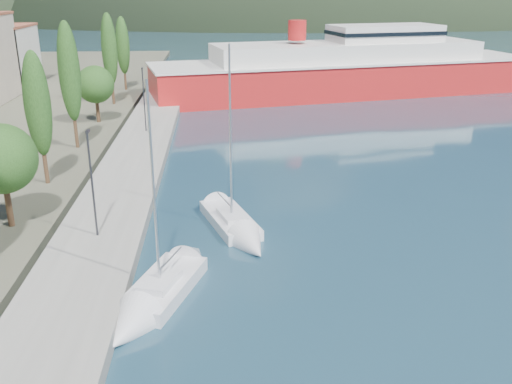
{
  "coord_description": "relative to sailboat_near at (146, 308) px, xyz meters",
  "views": [
    {
      "loc": [
        -1.96,
        -15.3,
        14.29
      ],
      "look_at": [
        0.0,
        14.0,
        3.5
      ],
      "focal_mm": 40.0,
      "sensor_mm": 36.0,
      "label": 1
    }
  ],
  "objects": [
    {
      "name": "lamp_posts",
      "position": [
        -3.51,
        7.12,
        3.77
      ],
      "size": [
        0.15,
        49.62,
        6.06
      ],
      "color": "#2D2D33",
      "rests_on": "quay"
    },
    {
      "name": "sailboat_mid",
      "position": [
        4.69,
        8.1,
        -0.01
      ],
      "size": [
        4.58,
        8.59,
        11.97
      ],
      "color": "silver",
      "rests_on": "ground"
    },
    {
      "name": "ground",
      "position": [
        5.49,
        112.39,
        -0.31
      ],
      "size": [
        1400.0,
        1400.0,
        0.0
      ],
      "primitive_type": "plane",
      "color": "#1F3F51"
    },
    {
      "name": "ferry",
      "position": [
        21.09,
        53.87,
        2.85
      ],
      "size": [
        53.43,
        21.99,
        10.38
      ],
      "color": "red",
      "rests_on": "ground"
    },
    {
      "name": "sailboat_near",
      "position": [
        0.0,
        0.0,
        0.0
      ],
      "size": [
        4.94,
        8.28,
        11.42
      ],
      "color": "silver",
      "rests_on": "ground"
    },
    {
      "name": "quay",
      "position": [
        -3.51,
        18.39,
        0.09
      ],
      "size": [
        5.0,
        88.0,
        0.8
      ],
      "primitive_type": "cube",
      "color": "gray",
      "rests_on": "ground"
    },
    {
      "name": "tree_row",
      "position": [
        -8.92,
        22.84,
        5.5
      ],
      "size": [
        4.06,
        64.31,
        10.76
      ],
      "color": "#47301E",
      "rests_on": "land_strip"
    }
  ]
}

